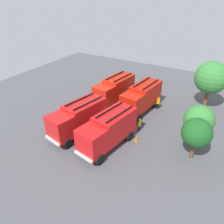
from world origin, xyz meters
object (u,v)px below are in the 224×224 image
object	(u,v)px
fire_truck_3	(108,129)
tree_1	(199,120)
fire_truck_1	(78,117)
firefighter_4	(97,126)
firefighter_0	(133,97)
tree_0	(211,78)
firefighter_2	(158,103)
fire_truck_2	(142,97)
firefighter_1	(73,107)
fire_truck_0	(115,89)
firefighter_3	(139,124)
traffic_cone_0	(136,139)
tree_2	(197,133)

from	to	relation	value
fire_truck_3	tree_1	world-z (taller)	tree_1
fire_truck_1	firefighter_4	xyz separation A→B (m)	(-1.00, 1.88, -1.19)
tree_1	firefighter_4	bearing A→B (deg)	-71.79
fire_truck_1	firefighter_4	world-z (taller)	fire_truck_1
firefighter_0	tree_0	size ratio (longest dim) A/B	0.27
firefighter_2	firefighter_4	distance (m)	10.14
fire_truck_2	firefighter_1	xyz separation A→B (m)	(5.11, -7.74, -1.20)
firefighter_2	firefighter_4	world-z (taller)	firefighter_2
fire_truck_0	firefighter_4	bearing A→B (deg)	22.38
fire_truck_0	firefighter_3	world-z (taller)	fire_truck_0
fire_truck_2	firefighter_0	size ratio (longest dim) A/B	4.14
fire_truck_2	fire_truck_3	xyz separation A→B (m)	(8.76, -0.01, 0.00)
firefighter_0	firefighter_2	distance (m)	3.74
fire_truck_1	traffic_cone_0	world-z (taller)	fire_truck_1
firefighter_2	tree_1	world-z (taller)	tree_1
firefighter_2	tree_2	bearing A→B (deg)	-142.19
fire_truck_2	firefighter_3	xyz separation A→B (m)	(4.52, 1.76, -1.24)
tree_1	traffic_cone_0	bearing A→B (deg)	-67.10
firefighter_1	firefighter_3	distance (m)	9.53
firefighter_1	tree_2	bearing A→B (deg)	73.60
firefighter_1	tree_1	xyz separation A→B (m)	(-1.06, 15.71, 2.30)
firefighter_2	firefighter_3	bearing A→B (deg)	178.42
firefighter_0	firefighter_1	distance (m)	8.85
fire_truck_1	tree_0	xyz separation A→B (m)	(-13.79, 11.73, 2.39)
fire_truck_0	fire_truck_2	xyz separation A→B (m)	(0.42, 4.41, 0.00)
firefighter_4	firefighter_0	bearing A→B (deg)	68.37
fire_truck_1	firefighter_3	distance (m)	7.25
fire_truck_0	traffic_cone_0	bearing A→B (deg)	51.70
firefighter_1	traffic_cone_0	world-z (taller)	firefighter_1
firefighter_3	firefighter_4	bearing A→B (deg)	31.84
fire_truck_3	firefighter_0	xyz separation A→B (m)	(-10.28, -1.87, -1.14)
fire_truck_0	fire_truck_1	xyz separation A→B (m)	(8.85, 0.21, 0.00)
fire_truck_3	firefighter_2	world-z (taller)	fire_truck_3
tree_1	tree_0	bearing A→B (deg)	-177.29
firefighter_1	fire_truck_1	bearing A→B (deg)	34.04
fire_truck_1	firefighter_2	world-z (taller)	fire_truck_1
fire_truck_1	firefighter_0	world-z (taller)	fire_truck_1
fire_truck_2	fire_truck_3	distance (m)	8.76
tree_0	tree_1	size ratio (longest dim) A/B	1.40
fire_truck_2	tree_1	size ratio (longest dim) A/B	1.54
firefighter_0	traffic_cone_0	xyz separation A→B (m)	(7.98, 4.15, -0.72)
fire_truck_2	firefighter_0	world-z (taller)	fire_truck_2
firefighter_1	firefighter_3	size ratio (longest dim) A/B	1.03
tree_0	fire_truck_1	bearing A→B (deg)	-40.39
fire_truck_3	tree_0	world-z (taller)	tree_0
fire_truck_0	tree_1	world-z (taller)	tree_1
firefighter_3	tree_1	size ratio (longest dim) A/B	0.34
fire_truck_2	firefighter_3	distance (m)	5.01
tree_0	tree_2	xyz separation A→B (m)	(11.48, 0.67, -1.51)
fire_truck_0	firefighter_2	xyz separation A→B (m)	(-1.39, 6.26, -1.19)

